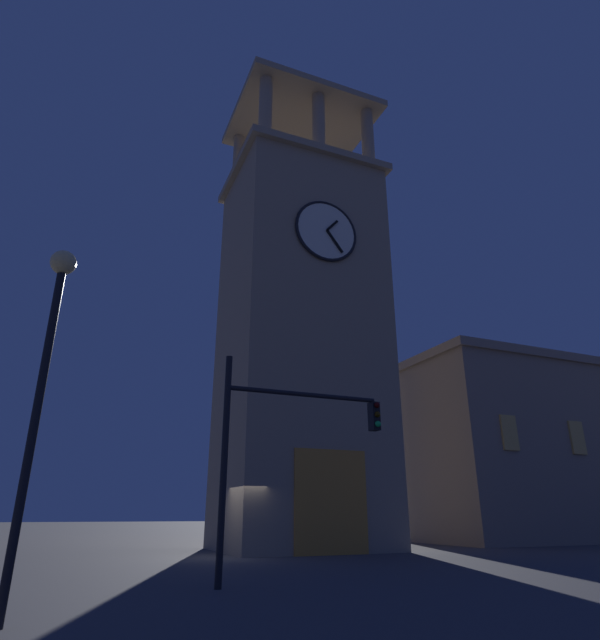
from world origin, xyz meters
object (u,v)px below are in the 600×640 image
Objects in this scene: clocktower at (301,332)px; traffic_signal_near at (284,434)px; street_lamp at (47,351)px; adjacent_wing_building at (555,451)px.

clocktower is 13.71m from traffic_signal_near.
street_lamp is (5.29, 2.80, 0.70)m from traffic_signal_near.
clocktower reaches higher than street_lamp.
adjacent_wing_building reaches higher than traffic_signal_near.
street_lamp is (28.45, 15.34, -1.19)m from adjacent_wing_building.
adjacent_wing_building is at bearing -151.66° from street_lamp.
traffic_signal_near is (23.15, 12.54, -1.89)m from adjacent_wing_building.
street_lamp is (10.32, 13.59, -6.10)m from clocktower.
clocktower is at bearing -114.98° from traffic_signal_near.
clocktower is 18.86m from adjacent_wing_building.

